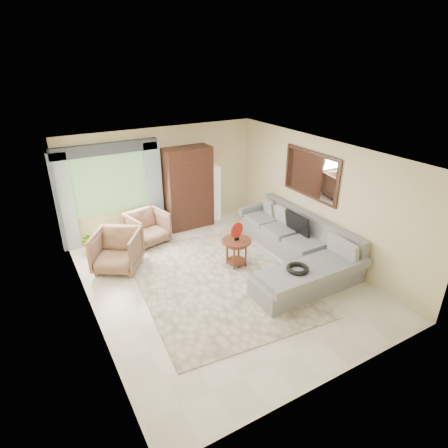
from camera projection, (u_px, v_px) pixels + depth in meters
ground at (222, 279)px, 7.62m from camera, size 6.00×6.00×0.00m
area_rug at (217, 280)px, 7.58m from camera, size 3.34×4.25×0.02m
sectional_sofa at (297, 250)px, 8.17m from camera, size 2.30×3.46×0.90m
tv_screen at (297, 224)px, 8.38m from camera, size 0.14×0.74×0.48m
garden_hose at (298, 269)px, 6.97m from camera, size 0.43×0.43×0.09m
coffee_table at (236, 252)px, 7.98m from camera, size 0.62×0.62×0.62m
red_disc at (237, 230)px, 7.76m from camera, size 0.34×0.10×0.34m
armchair_left at (117, 251)px, 7.85m from camera, size 1.27×1.28×0.85m
armchair_right at (148, 227)px, 8.97m from camera, size 1.01×1.03×0.78m
potted_plant at (91, 242)px, 8.58m from camera, size 0.53×0.48×0.51m
armoire at (188, 188)px, 9.58m from camera, size 1.20×0.55×2.10m
floor_lamp at (215, 193)px, 10.11m from camera, size 0.24×0.24×1.50m
window at (109, 184)px, 8.77m from camera, size 1.80×0.04×1.40m
curtain_left at (65, 203)px, 8.33m from camera, size 0.40×0.08×2.30m
curtain_right at (154, 188)px, 9.28m from camera, size 0.40×0.08×2.30m
valance at (105, 149)px, 8.36m from camera, size 2.40×0.12×0.26m
wall_mirror at (311, 175)px, 8.28m from camera, size 0.05×1.70×1.05m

